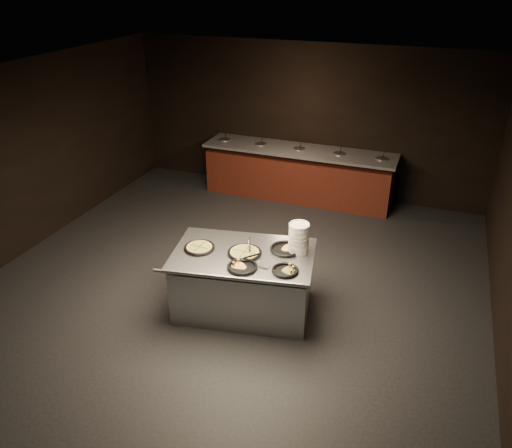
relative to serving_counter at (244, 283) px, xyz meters
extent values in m
cube|color=black|center=(-0.36, 0.17, -0.42)|extent=(7.00, 8.00, 0.01)
cube|color=black|center=(-0.36, 0.17, 2.49)|extent=(7.00, 8.00, 0.01)
cube|color=black|center=(-0.36, 4.17, 1.04)|extent=(7.00, 0.01, 2.90)
cube|color=black|center=(-3.86, 0.17, 1.04)|extent=(0.01, 8.00, 2.90)
cube|color=#562114|center=(-0.36, 3.74, 0.02)|extent=(3.60, 0.75, 0.85)
cube|color=#5C5C60|center=(-0.36, 3.74, 0.56)|extent=(3.70, 0.83, 0.05)
cube|color=#36160C|center=(-0.36, 3.74, -0.37)|extent=(3.60, 0.69, 0.08)
cylinder|color=#AEB1B6|center=(-1.91, 3.74, 0.57)|extent=(0.22, 0.22, 0.08)
cylinder|color=#567F33|center=(-1.91, 3.74, 0.59)|extent=(0.19, 0.19, 0.02)
cylinder|color=black|center=(-1.88, 3.72, 0.68)|extent=(0.04, 0.10, 0.19)
cylinder|color=#AEB1B6|center=(-1.13, 3.74, 0.57)|extent=(0.22, 0.22, 0.08)
cylinder|color=#567F33|center=(-1.13, 3.74, 0.59)|extent=(0.19, 0.19, 0.02)
cylinder|color=black|center=(-1.10, 3.72, 0.68)|extent=(0.04, 0.10, 0.19)
cylinder|color=#AEB1B6|center=(-0.36, 3.74, 0.57)|extent=(0.22, 0.22, 0.08)
cylinder|color=#567F33|center=(-0.36, 3.74, 0.59)|extent=(0.19, 0.19, 0.02)
cylinder|color=black|center=(-0.33, 3.72, 0.68)|extent=(0.04, 0.10, 0.19)
cylinder|color=#AEB1B6|center=(0.42, 3.74, 0.57)|extent=(0.22, 0.22, 0.08)
cylinder|color=#567F33|center=(0.42, 3.74, 0.59)|extent=(0.19, 0.19, 0.02)
cylinder|color=black|center=(0.45, 3.72, 0.68)|extent=(0.04, 0.10, 0.19)
cylinder|color=#AEB1B6|center=(1.19, 3.74, 0.57)|extent=(0.22, 0.22, 0.08)
cylinder|color=#567F33|center=(1.19, 3.74, 0.59)|extent=(0.19, 0.19, 0.02)
cylinder|color=black|center=(1.22, 3.72, 0.68)|extent=(0.04, 0.10, 0.19)
cube|color=#AEB1B6|center=(0.00, 0.00, -0.03)|extent=(1.88, 1.34, 0.77)
cube|color=#AEB1B6|center=(0.00, 0.00, 0.43)|extent=(1.97, 1.43, 0.04)
cylinder|color=#AEB1B6|center=(0.00, -0.56, 0.43)|extent=(1.77, 0.37, 0.04)
cylinder|color=silver|center=(0.64, 0.29, 0.64)|extent=(0.26, 0.26, 0.40)
cylinder|color=black|center=(-0.57, -0.09, 0.45)|extent=(0.37, 0.37, 0.01)
torus|color=black|center=(-0.57, -0.09, 0.47)|extent=(0.40, 0.40, 0.04)
torus|color=#9D6828|center=(-0.57, -0.09, 0.47)|extent=(0.34, 0.34, 0.03)
cylinder|color=#A98743|center=(-0.57, -0.09, 0.47)|extent=(0.29, 0.29, 0.02)
cube|color=black|center=(-0.57, -0.09, 0.48)|extent=(0.03, 0.29, 0.00)
cube|color=black|center=(-0.57, -0.09, 0.48)|extent=(0.29, 0.03, 0.00)
cylinder|color=black|center=(0.02, 0.00, 0.45)|extent=(0.41, 0.41, 0.01)
torus|color=black|center=(0.02, 0.00, 0.47)|extent=(0.44, 0.44, 0.04)
torus|color=#9D6828|center=(0.02, 0.00, 0.47)|extent=(0.38, 0.38, 0.03)
cylinder|color=#A98743|center=(0.02, 0.00, 0.47)|extent=(0.33, 0.33, 0.02)
cube|color=black|center=(0.02, 0.00, 0.48)|extent=(0.01, 0.33, 0.00)
cube|color=black|center=(0.02, 0.00, 0.48)|extent=(0.33, 0.01, 0.00)
cylinder|color=black|center=(0.48, 0.27, 0.45)|extent=(0.38, 0.38, 0.01)
torus|color=black|center=(0.48, 0.27, 0.47)|extent=(0.41, 0.41, 0.04)
cylinder|color=black|center=(0.12, -0.32, 0.45)|extent=(0.35, 0.35, 0.01)
torus|color=black|center=(0.12, -0.32, 0.47)|extent=(0.37, 0.37, 0.04)
cylinder|color=black|center=(0.63, -0.21, 0.45)|extent=(0.31, 0.31, 0.01)
torus|color=black|center=(0.63, -0.21, 0.47)|extent=(0.33, 0.33, 0.04)
cube|color=#AEB1B6|center=(-0.03, 0.24, 0.47)|extent=(0.12, 0.13, 0.00)
cylinder|color=black|center=(0.05, 0.11, 0.54)|extent=(0.09, 0.18, 0.13)
cylinder|color=#AEB1B6|center=(0.01, 0.17, 0.49)|extent=(0.05, 0.09, 0.08)
cube|color=#AEB1B6|center=(0.36, -0.20, 0.47)|extent=(0.13, 0.11, 0.00)
cylinder|color=black|center=(0.19, -0.19, 0.55)|extent=(0.22, 0.04, 0.13)
cylinder|color=#AEB1B6|center=(0.27, -0.19, 0.50)|extent=(0.11, 0.02, 0.09)
camera|label=1|loc=(2.08, -5.05, 3.72)|focal=35.00mm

